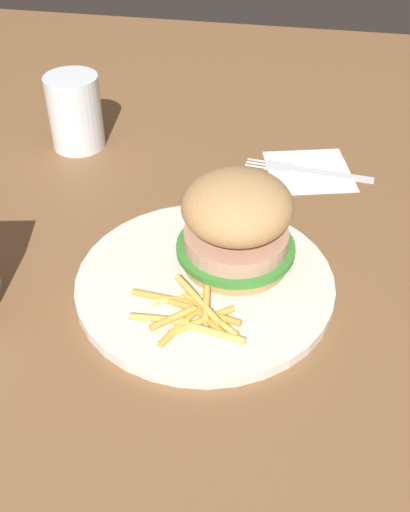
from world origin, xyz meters
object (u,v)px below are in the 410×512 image
(fries_pile, at_px, (192,312))
(drink_glass, at_px, (76,115))
(fork, at_px, (308,169))
(plate, at_px, (205,282))
(sandwich, at_px, (237,222))
(napkin, at_px, (309,171))

(fries_pile, height_order, drink_glass, drink_glass)
(drink_glass, bearing_deg, fork, 177.64)
(fries_pile, relative_size, drink_glass, 1.19)
(fork, bearing_deg, fries_pile, 72.28)
(plate, bearing_deg, fries_pile, 87.12)
(fork, xyz_separation_m, drink_glass, (0.33, -0.01, 0.04))
(plate, height_order, drink_glass, drink_glass)
(sandwich, xyz_separation_m, drink_glass, (0.26, -0.23, -0.02))
(fork, distance_m, drink_glass, 0.33)
(napkin, distance_m, drink_glass, 0.33)
(fries_pile, xyz_separation_m, napkin, (-0.10, -0.31, -0.02))
(plate, height_order, sandwich, sandwich)
(napkin, xyz_separation_m, drink_glass, (0.33, -0.01, 0.05))
(fries_pile, distance_m, drink_glass, 0.40)
(napkin, relative_size, drink_glass, 1.07)
(napkin, height_order, drink_glass, drink_glass)
(plate, distance_m, napkin, 0.27)
(sandwich, height_order, fork, sandwich)
(sandwich, distance_m, fries_pile, 0.11)
(drink_glass, bearing_deg, napkin, 177.62)
(sandwich, distance_m, fork, 0.24)
(napkin, relative_size, fork, 0.63)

